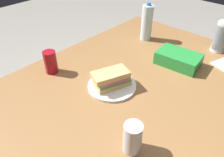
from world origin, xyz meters
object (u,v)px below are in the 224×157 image
plastic_cup_stack (221,37)px  chip_bag (178,59)px  water_bottle_spare (147,23)px  paper_plate (112,86)px  soda_can_silver (133,138)px  sandwich (111,78)px  dining_table (144,99)px  soda_can_red (51,62)px

plastic_cup_stack → chip_bag: bearing=-18.6°
chip_bag → water_bottle_spare: 0.36m
paper_plate → soda_can_silver: bearing=54.0°
sandwich → dining_table: bearing=135.5°
chip_bag → water_bottle_spare: water_bottle_spare is taller
sandwich → plastic_cup_stack: (-0.71, 0.24, 0.04)m
soda_can_silver → chip_bag: bearing=-165.7°
paper_plate → water_bottle_spare: (-0.53, -0.18, 0.11)m
soda_can_red → plastic_cup_stack: (-0.83, 0.56, 0.03)m
soda_can_red → dining_table: bearing=118.4°
soda_can_red → soda_can_silver: bearing=81.9°
paper_plate → plastic_cup_stack: 0.75m
chip_bag → water_bottle_spare: size_ratio=0.95×
paper_plate → plastic_cup_stack: size_ratio=1.27×
plastic_cup_stack → water_bottle_spare: size_ratio=0.76×
soda_can_silver → plastic_cup_stack: bearing=-176.7°
water_bottle_spare → dining_table: bearing=35.7°
water_bottle_spare → soda_can_silver: size_ratio=1.99×
sandwich → chip_bag: sandwich is taller
soda_can_red → plastic_cup_stack: plastic_cup_stack is taller
soda_can_red → sandwich: bearing=110.2°
dining_table → water_bottle_spare: size_ratio=5.95×
paper_plate → soda_can_silver: (0.21, 0.29, 0.05)m
dining_table → paper_plate: paper_plate is taller
paper_plate → water_bottle_spare: water_bottle_spare is taller
soda_can_red → water_bottle_spare: 0.67m
dining_table → water_bottle_spare: bearing=-144.3°
paper_plate → plastic_cup_stack: bearing=161.4°
dining_table → plastic_cup_stack: bearing=168.5°
sandwich → chip_bag: bearing=161.6°
sandwich → plastic_cup_stack: 0.75m
dining_table → sandwich: sandwich is taller
water_bottle_spare → soda_can_silver: water_bottle_spare is taller
chip_bag → plastic_cup_stack: (-0.31, 0.10, 0.06)m
dining_table → plastic_cup_stack: 0.63m
paper_plate → sandwich: (0.00, 0.00, 0.05)m
plastic_cup_stack → dining_table: bearing=-11.5°
water_bottle_spare → soda_can_silver: (0.74, 0.47, -0.05)m
chip_bag → sandwich: bearing=-114.4°
dining_table → water_bottle_spare: water_bottle_spare is taller
soda_can_silver → paper_plate: bearing=-126.0°
sandwich → chip_bag: size_ratio=0.89×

